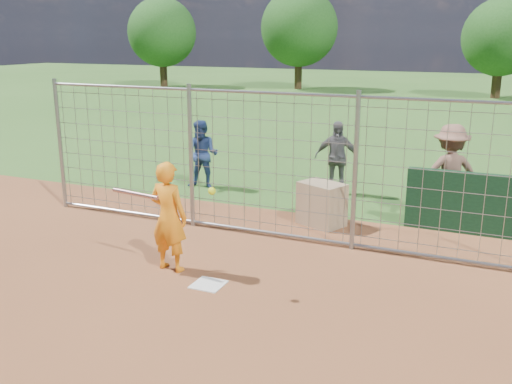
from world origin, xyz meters
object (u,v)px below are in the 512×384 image
at_px(batter, 169,217).
at_px(bystander_a, 203,155).
at_px(equipment_bin, 322,204).
at_px(bystander_b, 336,158).
at_px(bystander_c, 449,174).

relative_size(batter, bystander_a, 1.07).
bearing_deg(equipment_bin, bystander_b, 123.07).
bearing_deg(batter, equipment_bin, -112.57).
distance_m(bystander_a, bystander_c, 5.40).
xyz_separation_m(batter, equipment_bin, (1.45, 2.93, -0.43)).
relative_size(bystander_b, equipment_bin, 2.04).
bearing_deg(batter, bystander_c, -127.03).
relative_size(bystander_b, bystander_c, 0.88).
height_order(batter, bystander_c, bystander_c).
bearing_deg(bystander_b, batter, -111.85).
height_order(bystander_a, bystander_b, bystander_b).
distance_m(bystander_b, equipment_bin, 2.27).
bearing_deg(bystander_a, batter, -76.67).
height_order(batter, bystander_a, batter).
bearing_deg(bystander_b, bystander_c, -32.37).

